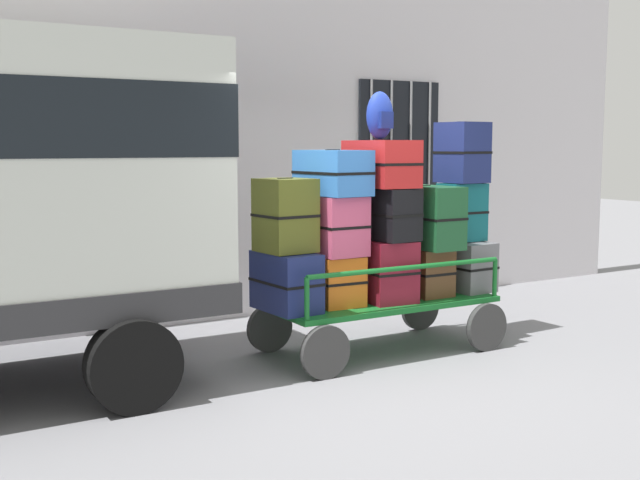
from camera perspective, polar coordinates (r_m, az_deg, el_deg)
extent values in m
plane|color=gray|center=(7.13, 2.37, -9.06)|extent=(40.00, 40.00, 0.00)
cube|color=silver|center=(9.07, -6.34, 10.26)|extent=(12.00, 0.30, 5.00)
cube|color=black|center=(8.30, -17.26, 6.86)|extent=(1.20, 0.04, 1.50)
cylinder|color=gray|center=(8.17, -20.28, 6.75)|extent=(0.03, 0.03, 1.50)
cylinder|color=gray|center=(8.23, -18.22, 6.83)|extent=(0.03, 0.03, 1.50)
cylinder|color=gray|center=(8.30, -16.18, 6.90)|extent=(0.03, 0.03, 1.50)
cylinder|color=gray|center=(8.38, -14.18, 6.96)|extent=(0.03, 0.03, 1.50)
cube|color=black|center=(10.03, 5.73, 7.08)|extent=(1.20, 0.04, 1.50)
cylinder|color=gray|center=(9.73, 3.72, 7.11)|extent=(0.03, 0.03, 1.50)
cylinder|color=gray|center=(9.90, 5.16, 7.09)|extent=(0.03, 0.03, 1.50)
cylinder|color=gray|center=(10.08, 6.56, 7.07)|extent=(0.03, 0.03, 1.50)
cylinder|color=gray|center=(10.27, 7.90, 7.04)|extent=(0.03, 0.03, 1.50)
cylinder|color=black|center=(6.02, -13.28, -8.79)|extent=(0.70, 0.22, 0.70)
cube|color=#146023|center=(7.52, 4.26, -4.43)|extent=(2.17, 0.98, 0.05)
cylinder|color=#383838|center=(7.74, 11.93, -6.17)|extent=(0.46, 0.06, 0.46)
cylinder|color=#383838|center=(8.50, 7.24, -4.91)|extent=(0.46, 0.06, 0.46)
cylinder|color=#383838|center=(6.68, 0.39, -8.10)|extent=(0.46, 0.06, 0.46)
cylinder|color=#383838|center=(7.55, -3.65, -6.36)|extent=(0.46, 0.06, 0.46)
cylinder|color=#146023|center=(7.79, 12.50, -2.66)|extent=(0.04, 0.04, 0.36)
cylinder|color=#146023|center=(8.46, 8.31, -1.82)|extent=(0.04, 0.04, 0.36)
cylinder|color=#146023|center=(6.56, -0.96, -4.27)|extent=(0.04, 0.04, 0.36)
cylinder|color=#146023|center=(7.34, -4.46, -3.09)|extent=(0.04, 0.04, 0.36)
cylinder|color=#146023|center=(7.09, 6.38, -2.00)|extent=(2.09, 0.04, 0.04)
cylinder|color=#146023|center=(7.83, 2.39, -1.13)|extent=(2.09, 0.04, 0.04)
cube|color=navy|center=(6.94, -2.45, -3.01)|extent=(0.42, 0.67, 0.51)
cube|color=black|center=(6.94, -2.45, -3.01)|extent=(0.43, 0.68, 0.02)
cube|color=black|center=(6.90, -2.46, -0.95)|extent=(0.13, 0.04, 0.02)
cube|color=#4C5119|center=(6.87, -2.51, 1.79)|extent=(0.47, 0.48, 0.64)
cube|color=black|center=(6.87, -2.51, 1.79)|extent=(0.48, 0.49, 0.02)
cube|color=black|center=(6.85, -2.53, 4.41)|extent=(0.15, 0.04, 0.02)
cube|color=orange|center=(7.23, 0.85, -2.84)|extent=(0.42, 0.62, 0.45)
cube|color=black|center=(7.23, 0.85, -2.84)|extent=(0.43, 0.63, 0.02)
cube|color=black|center=(7.20, 0.85, -1.11)|extent=(0.14, 0.04, 0.02)
cube|color=#CC4C72|center=(7.16, 0.88, 1.09)|extent=(0.43, 0.65, 0.53)
cube|color=black|center=(7.16, 0.88, 1.09)|extent=(0.44, 0.66, 0.02)
cube|color=black|center=(7.14, 0.88, 3.17)|extent=(0.14, 0.03, 0.02)
cube|color=#3372C6|center=(7.12, 0.91, 4.88)|extent=(0.45, 0.74, 0.40)
cube|color=black|center=(7.12, 0.91, 4.88)|extent=(0.47, 0.75, 0.02)
cube|color=black|center=(7.12, 0.92, 6.47)|extent=(0.14, 0.04, 0.02)
cube|color=maroon|center=(7.44, 4.42, -2.13)|extent=(0.48, 0.73, 0.57)
cube|color=black|center=(7.44, 4.42, -2.13)|extent=(0.49, 0.74, 0.02)
cube|color=black|center=(7.40, 4.44, 0.01)|extent=(0.15, 0.04, 0.02)
cube|color=black|center=(7.41, 4.28, 1.96)|extent=(0.43, 0.85, 0.48)
cube|color=black|center=(7.41, 4.28, 1.96)|extent=(0.44, 0.86, 0.02)
cube|color=black|center=(7.39, 4.29, 3.76)|extent=(0.13, 0.04, 0.02)
cube|color=#B21E1E|center=(7.37, 4.40, 5.51)|extent=(0.45, 0.81, 0.43)
cube|color=black|center=(7.37, 4.40, 5.51)|extent=(0.46, 0.82, 0.02)
cube|color=black|center=(7.37, 4.42, 7.15)|extent=(0.14, 0.04, 0.02)
cube|color=brown|center=(7.76, 7.34, -2.20)|extent=(0.37, 0.61, 0.46)
cube|color=black|center=(7.76, 7.34, -2.20)|extent=(0.38, 0.62, 0.02)
cube|color=black|center=(7.73, 7.37, -0.56)|extent=(0.13, 0.03, 0.02)
cube|color=#194C28|center=(7.68, 7.51, 1.70)|extent=(0.38, 0.84, 0.59)
cube|color=black|center=(7.68, 7.51, 1.70)|extent=(0.39, 0.85, 0.02)
cube|color=black|center=(7.66, 7.55, 3.87)|extent=(0.13, 0.03, 0.02)
cube|color=slate|center=(8.11, 9.98, -1.77)|extent=(0.42, 0.75, 0.49)
cube|color=black|center=(8.11, 9.98, -1.77)|extent=(0.43, 0.76, 0.02)
cube|color=black|center=(8.07, 10.01, -0.10)|extent=(0.13, 0.04, 0.02)
cube|color=#0F5960|center=(8.02, 10.20, 2.00)|extent=(0.43, 0.31, 0.57)
cube|color=black|center=(8.02, 10.20, 2.00)|extent=(0.44, 0.32, 0.02)
cube|color=black|center=(8.00, 10.25, 4.01)|extent=(0.15, 0.03, 0.02)
cube|color=navy|center=(8.00, 10.22, 6.23)|extent=(0.39, 0.46, 0.60)
cube|color=black|center=(8.00, 10.22, 6.23)|extent=(0.40, 0.47, 0.02)
cube|color=black|center=(8.01, 10.26, 8.32)|extent=(0.13, 0.04, 0.02)
ellipsoid|color=navy|center=(7.40, 4.33, 8.94)|extent=(0.27, 0.19, 0.44)
cube|color=navy|center=(7.32, 4.75, 8.62)|extent=(0.14, 0.06, 0.15)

